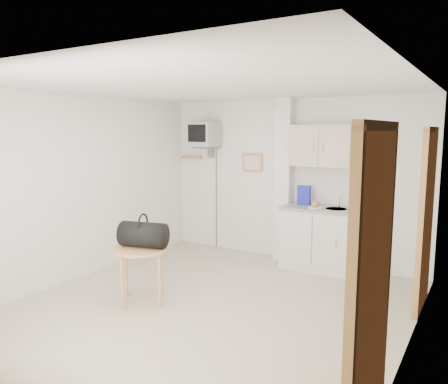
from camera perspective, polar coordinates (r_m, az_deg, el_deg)
The scene contains 7 objects.
ground at distance 5.23m, azimuth -1.69°, elevation -14.65°, with size 4.50×4.50×0.00m, color #B4A390.
room_envelope at distance 4.80m, azimuth 1.21°, elevation 2.28°, with size 4.24×4.54×2.55m.
kitchenette at distance 6.50m, azimuth 12.33°, elevation -2.90°, with size 1.03×0.58×2.10m.
crt_television at distance 7.31m, azimuth -2.60°, elevation 7.41°, with size 0.44×0.45×2.15m.
round_table at distance 5.26m, azimuth -10.71°, elevation -7.95°, with size 0.68×0.68×0.66m.
duffel_bag at distance 5.21m, azimuth -10.49°, elevation -5.47°, with size 0.60×0.42×0.40m.
water_bottle at distance 4.56m, azimuth 17.50°, elevation -16.45°, with size 0.12×0.12×0.35m.
Camera 1 is at (2.65, -4.03, 2.03)m, focal length 35.00 mm.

